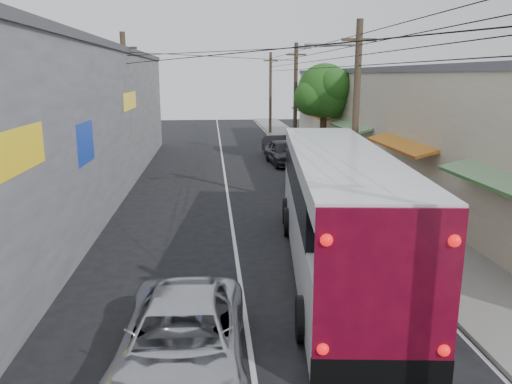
# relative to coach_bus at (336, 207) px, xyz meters

# --- Properties ---
(sidewalk) EXTENTS (3.00, 80.00, 0.12)m
(sidewalk) POSITION_rel_coach_bus_xyz_m (3.49, 12.86, -1.84)
(sidewalk) COLOR slate
(sidewalk) RESTS_ON ground
(building_right) EXTENTS (7.09, 40.00, 6.25)m
(building_right) POSITION_rel_coach_bus_xyz_m (7.98, 14.86, 1.25)
(building_right) COLOR #BFB397
(building_right) RESTS_ON ground
(building_left) EXTENTS (7.20, 36.00, 7.25)m
(building_left) POSITION_rel_coach_bus_xyz_m (-11.51, 10.85, 1.75)
(building_left) COLOR gray
(building_left) RESTS_ON ground
(utility_poles) EXTENTS (11.80, 45.28, 8.00)m
(utility_poles) POSITION_rel_coach_bus_xyz_m (0.11, 13.18, 2.23)
(utility_poles) COLOR #473828
(utility_poles) RESTS_ON ground
(street_tree) EXTENTS (4.40, 4.00, 6.60)m
(street_tree) POSITION_rel_coach_bus_xyz_m (3.86, 18.87, 2.77)
(street_tree) COLOR #3F2B19
(street_tree) RESTS_ON ground
(coach_bus) EXTENTS (4.03, 12.96, 3.68)m
(coach_bus) POSITION_rel_coach_bus_xyz_m (0.00, 0.00, 0.00)
(coach_bus) COLOR white
(coach_bus) RESTS_ON ground
(jeepney) EXTENTS (2.67, 5.45, 1.49)m
(jeepney) POSITION_rel_coach_bus_xyz_m (-4.41, -5.46, -1.16)
(jeepney) COLOR silver
(jeepney) RESTS_ON ground
(parked_suv) EXTENTS (2.79, 6.03, 1.71)m
(parked_suv) POSITION_rel_coach_bus_xyz_m (1.59, 9.31, -1.05)
(parked_suv) COLOR #9B9CA2
(parked_suv) RESTS_ON ground
(parked_car_mid) EXTENTS (2.32, 4.93, 1.63)m
(parked_car_mid) POSITION_rel_coach_bus_xyz_m (1.03, 18.20, -1.09)
(parked_car_mid) COLOR #242429
(parked_car_mid) RESTS_ON ground
(parked_car_far) EXTENTS (2.17, 4.81, 1.53)m
(parked_car_far) POSITION_rel_coach_bus_xyz_m (1.15, 21.40, -1.14)
(parked_car_far) COLOR black
(parked_car_far) RESTS_ON ground
(pedestrian_near) EXTENTS (0.63, 0.50, 1.51)m
(pedestrian_near) POSITION_rel_coach_bus_xyz_m (2.39, 5.99, -1.03)
(pedestrian_near) COLOR pink
(pedestrian_near) RESTS_ON sidewalk
(pedestrian_far) EXTENTS (0.75, 0.60, 1.51)m
(pedestrian_far) POSITION_rel_coach_bus_xyz_m (4.59, 9.11, -1.03)
(pedestrian_far) COLOR #9AAFE0
(pedestrian_far) RESTS_ON sidewalk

